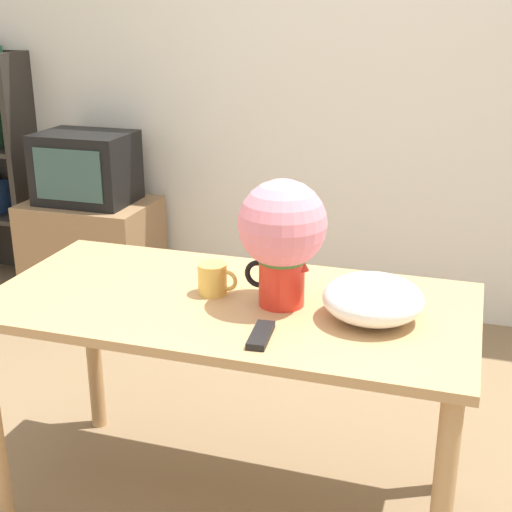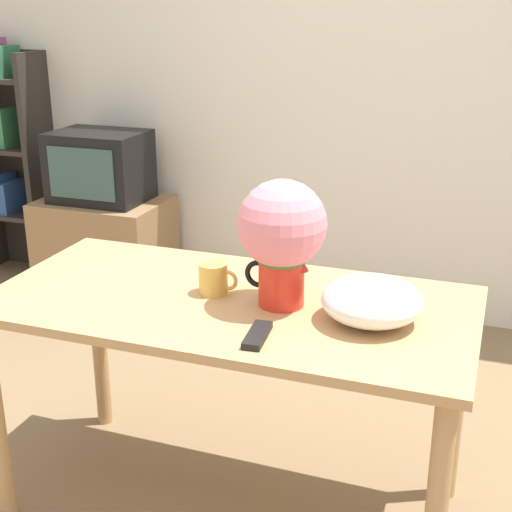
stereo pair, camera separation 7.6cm
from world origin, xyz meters
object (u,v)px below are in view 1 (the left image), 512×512
flower_vase (282,234)px  coffee_mug (213,279)px  white_bowl (373,299)px  tv_set (86,168)px

flower_vase → coffee_mug: flower_vase is taller
coffee_mug → white_bowl: 0.52m
flower_vase → tv_set: (-1.56, 1.50, -0.23)m
flower_vase → coffee_mug: 0.29m
coffee_mug → tv_set: bearing=131.7°
coffee_mug → tv_set: (-1.33, 1.49, -0.05)m
flower_vase → tv_set: 2.17m
white_bowl → flower_vase: bearing=174.2°
tv_set → white_bowl: bearing=-39.7°
flower_vase → white_bowl: flower_vase is taller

